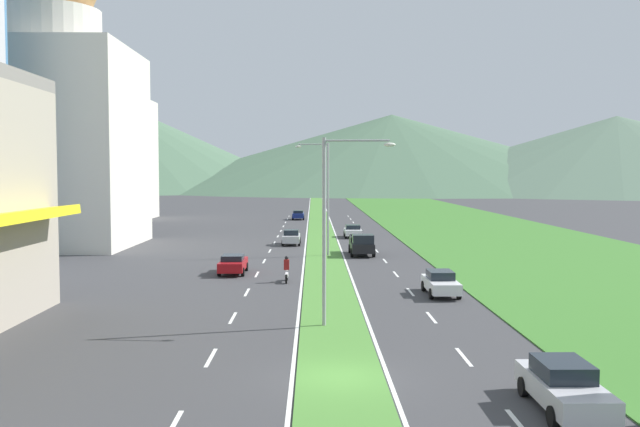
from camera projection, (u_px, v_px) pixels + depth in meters
name	position (u px, v px, depth m)	size (l,w,h in m)	color
ground_plane	(340.00, 378.00, 24.96)	(600.00, 600.00, 0.00)	#38383A
grass_median	(321.00, 233.00, 84.85)	(3.20, 240.00, 0.06)	#477F33
grass_verge_right	(488.00, 233.00, 85.07)	(24.00, 240.00, 0.06)	#387028
lane_dash_left_2	(172.00, 427.00, 20.15)	(0.16, 2.80, 0.01)	silver
lane_dash_left_3	(211.00, 358.00, 27.76)	(0.16, 2.80, 0.01)	silver
lane_dash_left_4	(233.00, 318.00, 35.37)	(0.16, 2.80, 0.01)	silver
lane_dash_left_5	(247.00, 292.00, 42.97)	(0.16, 2.80, 0.01)	silver
lane_dash_left_6	(257.00, 274.00, 50.58)	(0.16, 2.80, 0.01)	silver
lane_dash_left_7	(264.00, 261.00, 58.19)	(0.16, 2.80, 0.01)	silver
lane_dash_left_8	(270.00, 251.00, 65.79)	(0.16, 2.80, 0.01)	silver
lane_dash_left_9	(274.00, 243.00, 73.40)	(0.16, 2.80, 0.01)	silver
lane_dash_left_10	(278.00, 236.00, 81.00)	(0.16, 2.80, 0.01)	silver
lane_dash_left_11	(281.00, 231.00, 88.61)	(0.16, 2.80, 0.01)	silver
lane_dash_left_12	(283.00, 226.00, 96.22)	(0.16, 2.80, 0.01)	silver
lane_dash_left_13	(286.00, 222.00, 103.82)	(0.16, 2.80, 0.01)	silver
lane_dash_left_14	(287.00, 219.00, 111.43)	(0.16, 2.80, 0.01)	silver
lane_dash_left_15	(289.00, 216.00, 119.03)	(0.16, 2.80, 0.01)	silver
lane_dash_right_2	(520.00, 426.00, 20.26)	(0.16, 2.80, 0.01)	silver
lane_dash_right_3	(464.00, 357.00, 27.87)	(0.16, 2.80, 0.01)	silver
lane_dash_right_4	(431.00, 317.00, 35.47)	(0.16, 2.80, 0.01)	silver
lane_dash_right_5	(410.00, 292.00, 43.08)	(0.16, 2.80, 0.01)	silver
lane_dash_right_6	(396.00, 274.00, 50.68)	(0.16, 2.80, 0.01)	silver
lane_dash_right_7	(385.00, 261.00, 58.29)	(0.16, 2.80, 0.01)	silver
lane_dash_right_8	(377.00, 251.00, 65.90)	(0.16, 2.80, 0.01)	silver
lane_dash_right_9	(370.00, 243.00, 73.50)	(0.16, 2.80, 0.01)	silver
lane_dash_right_10	(365.00, 236.00, 81.11)	(0.16, 2.80, 0.01)	silver
lane_dash_right_11	(360.00, 231.00, 88.72)	(0.16, 2.80, 0.01)	silver
lane_dash_right_12	(356.00, 226.00, 96.32)	(0.16, 2.80, 0.01)	silver
lane_dash_right_13	(353.00, 222.00, 103.93)	(0.16, 2.80, 0.01)	silver
lane_dash_right_14	(351.00, 219.00, 111.53)	(0.16, 2.80, 0.01)	silver
lane_dash_right_15	(348.00, 216.00, 119.14)	(0.16, 2.80, 0.01)	silver
edge_line_median_left	(307.00, 233.00, 84.84)	(0.16, 240.00, 0.01)	silver
edge_line_median_right	(335.00, 233.00, 84.87)	(0.16, 240.00, 0.01)	silver
domed_building	(53.00, 119.00, 69.56)	(15.98, 15.98, 31.21)	beige
midrise_colored	(112.00, 159.00, 111.65)	(12.23, 12.23, 19.26)	beige
hill_far_left	(105.00, 143.00, 306.82)	(184.00, 184.00, 41.18)	#47664C
hill_far_center	(392.00, 152.00, 313.97)	(233.07, 233.07, 33.91)	#47664C
hill_far_right	(616.00, 154.00, 281.97)	(209.93, 209.93, 30.69)	#516B56
street_lamp_near	(333.00, 217.00, 33.11)	(3.47, 0.49, 9.11)	#99999E
street_lamp_mid	(325.00, 192.00, 61.52)	(3.00, 0.33, 10.12)	#99999E
car_0	(441.00, 283.00, 42.05)	(1.85, 4.59, 1.47)	silver
car_1	(233.00, 264.00, 50.94)	(1.92, 4.49, 1.41)	maroon
car_2	(564.00, 386.00, 21.57)	(1.90, 4.61, 1.54)	#B2B2B7
car_3	(298.00, 215.00, 110.17)	(1.92, 4.32, 1.46)	navy
car_4	(353.00, 231.00, 79.64)	(2.04, 4.21, 1.44)	silver
car_5	(291.00, 237.00, 71.46)	(1.89, 4.34, 1.57)	#B2B2B7
pickup_truck_0	(362.00, 245.00, 62.22)	(2.18, 5.40, 2.00)	black
motorcycle_rider	(287.00, 271.00, 47.02)	(0.36, 2.00, 1.80)	black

